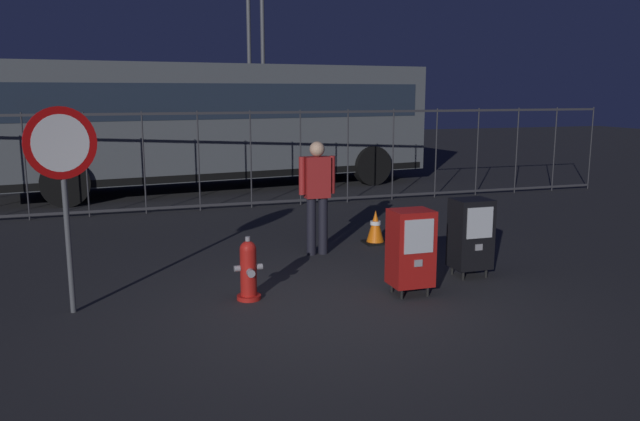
# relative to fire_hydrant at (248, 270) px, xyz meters

# --- Properties ---
(ground_plane) EXTENTS (60.00, 60.00, 0.00)m
(ground_plane) POSITION_rel_fire_hydrant_xyz_m (0.73, -0.69, -0.35)
(ground_plane) COLOR #262628
(fire_hydrant) EXTENTS (0.33, 0.32, 0.75)m
(fire_hydrant) POSITION_rel_fire_hydrant_xyz_m (0.00, 0.00, 0.00)
(fire_hydrant) COLOR red
(fire_hydrant) RESTS_ON ground_plane
(newspaper_box_primary) EXTENTS (0.48, 0.42, 1.02)m
(newspaper_box_primary) POSITION_rel_fire_hydrant_xyz_m (2.93, 0.05, 0.22)
(newspaper_box_primary) COLOR black
(newspaper_box_primary) RESTS_ON ground_plane
(newspaper_box_secondary) EXTENTS (0.48, 0.42, 1.02)m
(newspaper_box_secondary) POSITION_rel_fire_hydrant_xyz_m (1.86, -0.40, 0.22)
(newspaper_box_secondary) COLOR black
(newspaper_box_secondary) RESTS_ON ground_plane
(stop_sign) EXTENTS (0.71, 0.31, 2.23)m
(stop_sign) POSITION_rel_fire_hydrant_xyz_m (-1.92, 0.15, 1.25)
(stop_sign) COLOR #4C4F54
(stop_sign) RESTS_ON ground_plane
(pedestrian) EXTENTS (0.55, 0.22, 1.67)m
(pedestrian) POSITION_rel_fire_hydrant_xyz_m (1.39, 1.75, 0.60)
(pedestrian) COLOR black
(pedestrian) RESTS_ON ground_plane
(traffic_cone) EXTENTS (0.36, 0.36, 0.53)m
(traffic_cone) POSITION_rel_fire_hydrant_xyz_m (2.48, 2.11, -0.09)
(traffic_cone) COLOR black
(traffic_cone) RESTS_ON ground_plane
(fence_barrier) EXTENTS (18.03, 0.04, 2.00)m
(fence_barrier) POSITION_rel_fire_hydrant_xyz_m (0.73, 5.81, 0.67)
(fence_barrier) COLOR #2D2D33
(fence_barrier) RESTS_ON ground_plane
(bus_near) EXTENTS (10.74, 3.84, 3.00)m
(bus_near) POSITION_rel_fire_hydrant_xyz_m (1.07, 8.81, 1.36)
(bus_near) COLOR #4C5156
(bus_near) RESTS_ON ground_plane
(street_light_near_right) EXTENTS (0.32, 0.32, 7.43)m
(street_light_near_right) POSITION_rel_fire_hydrant_xyz_m (3.20, 15.09, 3.93)
(street_light_near_right) COLOR #4C4F54
(street_light_near_right) RESTS_ON ground_plane
(street_light_far_left) EXTENTS (0.32, 0.32, 7.87)m
(street_light_far_left) POSITION_rel_fire_hydrant_xyz_m (3.57, 14.60, 4.16)
(street_light_far_left) COLOR #4C4F54
(street_light_far_left) RESTS_ON ground_plane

